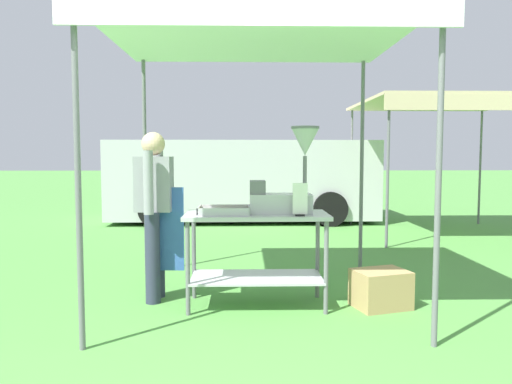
{
  "coord_description": "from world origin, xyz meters",
  "views": [
    {
      "loc": [
        0.11,
        -3.31,
        1.39
      ],
      "look_at": [
        0.22,
        1.28,
        1.04
      ],
      "focal_mm": 33.96,
      "sensor_mm": 36.0,
      "label": 1
    }
  ],
  "objects_px": {
    "van_silver": "(244,179)",
    "supply_crate": "(381,289)",
    "menu_sign": "(300,202)",
    "vendor": "(155,207)",
    "donut_cart": "(256,238)",
    "stall_canopy": "(256,40)",
    "neighbour_tent": "(444,105)",
    "donut_fryer": "(287,182)",
    "donut_tray": "(224,212)"
  },
  "relations": [
    {
      "from": "supply_crate",
      "to": "neighbour_tent",
      "type": "xyz_separation_m",
      "value": [
        2.2,
        4.05,
        2.08
      ]
    },
    {
      "from": "menu_sign",
      "to": "donut_cart",
      "type": "bearing_deg",
      "value": 150.98
    },
    {
      "from": "neighbour_tent",
      "to": "donut_fryer",
      "type": "bearing_deg",
      "value": -127.51
    },
    {
      "from": "donut_tray",
      "to": "donut_fryer",
      "type": "xyz_separation_m",
      "value": [
        0.57,
        0.06,
        0.27
      ]
    },
    {
      "from": "donut_cart",
      "to": "stall_canopy",
      "type": "bearing_deg",
      "value": 90.0
    },
    {
      "from": "menu_sign",
      "to": "vendor",
      "type": "distance_m",
      "value": 1.4
    },
    {
      "from": "donut_cart",
      "to": "donut_fryer",
      "type": "bearing_deg",
      "value": -2.44
    },
    {
      "from": "van_silver",
      "to": "neighbour_tent",
      "type": "relative_size",
      "value": 1.96
    },
    {
      "from": "vendor",
      "to": "donut_tray",
      "type": "bearing_deg",
      "value": -22.75
    },
    {
      "from": "donut_tray",
      "to": "neighbour_tent",
      "type": "relative_size",
      "value": 0.16
    },
    {
      "from": "donut_fryer",
      "to": "menu_sign",
      "type": "relative_size",
      "value": 2.74
    },
    {
      "from": "donut_tray",
      "to": "donut_fryer",
      "type": "bearing_deg",
      "value": 6.22
    },
    {
      "from": "donut_fryer",
      "to": "vendor",
      "type": "relative_size",
      "value": 0.49
    },
    {
      "from": "donut_cart",
      "to": "neighbour_tent",
      "type": "relative_size",
      "value": 0.46
    },
    {
      "from": "stall_canopy",
      "to": "supply_crate",
      "type": "xyz_separation_m",
      "value": [
        1.14,
        -0.18,
        -2.27
      ]
    },
    {
      "from": "donut_tray",
      "to": "vendor",
      "type": "distance_m",
      "value": 0.73
    },
    {
      "from": "donut_cart",
      "to": "van_silver",
      "type": "xyz_separation_m",
      "value": [
        -0.13,
        5.94,
        0.25
      ]
    },
    {
      "from": "van_silver",
      "to": "vendor",
      "type": "bearing_deg",
      "value": -98.26
    },
    {
      "from": "donut_fryer",
      "to": "van_silver",
      "type": "distance_m",
      "value": 5.97
    },
    {
      "from": "donut_fryer",
      "to": "van_silver",
      "type": "bearing_deg",
      "value": 93.93
    },
    {
      "from": "donut_tray",
      "to": "neighbour_tent",
      "type": "distance_m",
      "value": 5.6
    },
    {
      "from": "stall_canopy",
      "to": "menu_sign",
      "type": "bearing_deg",
      "value": -39.22
    },
    {
      "from": "stall_canopy",
      "to": "van_silver",
      "type": "height_order",
      "value": "stall_canopy"
    },
    {
      "from": "vendor",
      "to": "neighbour_tent",
      "type": "xyz_separation_m",
      "value": [
        4.3,
        3.76,
        1.35
      ]
    },
    {
      "from": "donut_tray",
      "to": "supply_crate",
      "type": "height_order",
      "value": "donut_tray"
    },
    {
      "from": "stall_canopy",
      "to": "supply_crate",
      "type": "bearing_deg",
      "value": -8.83
    },
    {
      "from": "stall_canopy",
      "to": "vendor",
      "type": "height_order",
      "value": "stall_canopy"
    },
    {
      "from": "donut_tray",
      "to": "menu_sign",
      "type": "distance_m",
      "value": 0.69
    },
    {
      "from": "donut_fryer",
      "to": "supply_crate",
      "type": "bearing_deg",
      "value": -4.42
    },
    {
      "from": "donut_cart",
      "to": "supply_crate",
      "type": "bearing_deg",
      "value": -3.94
    },
    {
      "from": "donut_cart",
      "to": "vendor",
      "type": "xyz_separation_m",
      "value": [
        -0.96,
        0.21,
        0.27
      ]
    },
    {
      "from": "van_silver",
      "to": "menu_sign",
      "type": "bearing_deg",
      "value": -85.29
    },
    {
      "from": "van_silver",
      "to": "supply_crate",
      "type": "bearing_deg",
      "value": -78.11
    },
    {
      "from": "donut_cart",
      "to": "menu_sign",
      "type": "height_order",
      "value": "menu_sign"
    },
    {
      "from": "menu_sign",
      "to": "vendor",
      "type": "relative_size",
      "value": 0.18
    },
    {
      "from": "donut_tray",
      "to": "supply_crate",
      "type": "bearing_deg",
      "value": -0.17
    },
    {
      "from": "donut_tray",
      "to": "vendor",
      "type": "relative_size",
      "value": 0.29
    },
    {
      "from": "menu_sign",
      "to": "donut_fryer",
      "type": "bearing_deg",
      "value": 116.58
    },
    {
      "from": "stall_canopy",
      "to": "donut_tray",
      "type": "distance_m",
      "value": 1.59
    },
    {
      "from": "donut_tray",
      "to": "neighbour_tent",
      "type": "bearing_deg",
      "value": 48.11
    },
    {
      "from": "donut_tray",
      "to": "supply_crate",
      "type": "relative_size",
      "value": 0.83
    },
    {
      "from": "vendor",
      "to": "donut_cart",
      "type": "bearing_deg",
      "value": -12.12
    },
    {
      "from": "donut_cart",
      "to": "donut_tray",
      "type": "xyz_separation_m",
      "value": [
        -0.29,
        -0.07,
        0.25
      ]
    },
    {
      "from": "supply_crate",
      "to": "donut_fryer",
      "type": "bearing_deg",
      "value": 175.58
    },
    {
      "from": "stall_canopy",
      "to": "donut_cart",
      "type": "xyz_separation_m",
      "value": [
        -0.0,
        -0.1,
        -1.81
      ]
    },
    {
      "from": "donut_tray",
      "to": "supply_crate",
      "type": "distance_m",
      "value": 1.6
    },
    {
      "from": "stall_canopy",
      "to": "menu_sign",
      "type": "distance_m",
      "value": 1.53
    },
    {
      "from": "vendor",
      "to": "supply_crate",
      "type": "height_order",
      "value": "vendor"
    },
    {
      "from": "donut_tray",
      "to": "van_silver",
      "type": "xyz_separation_m",
      "value": [
        0.16,
        6.02,
        -0.0
      ]
    },
    {
      "from": "neighbour_tent",
      "to": "menu_sign",
      "type": "bearing_deg",
      "value": -125.29
    }
  ]
}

